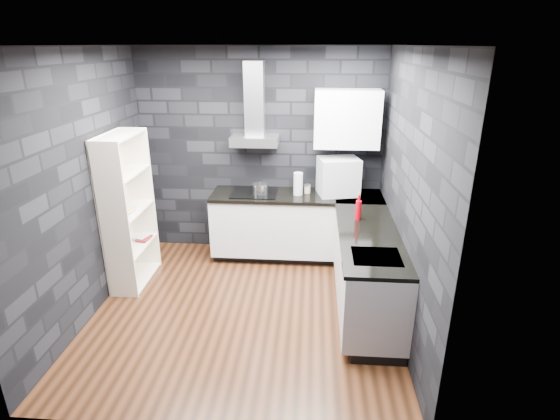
# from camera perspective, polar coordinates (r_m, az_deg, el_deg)

# --- Properties ---
(ground) EXTENTS (3.20, 3.20, 0.00)m
(ground) POSITION_cam_1_polar(r_m,az_deg,el_deg) (4.90, -4.61, -12.78)
(ground) COLOR #472513
(ceiling) EXTENTS (3.20, 3.20, 0.00)m
(ceiling) POSITION_cam_1_polar(r_m,az_deg,el_deg) (4.08, -5.77, 20.62)
(ceiling) COLOR silver
(wall_back) EXTENTS (3.20, 0.05, 2.70)m
(wall_back) POSITION_cam_1_polar(r_m,az_deg,el_deg) (5.85, -2.55, 7.41)
(wall_back) COLOR black
(wall_back) RESTS_ON ground
(wall_front) EXTENTS (3.20, 0.05, 2.70)m
(wall_front) POSITION_cam_1_polar(r_m,az_deg,el_deg) (2.84, -10.43, -8.11)
(wall_front) COLOR black
(wall_front) RESTS_ON ground
(wall_left) EXTENTS (0.05, 3.20, 2.70)m
(wall_left) POSITION_cam_1_polar(r_m,az_deg,el_deg) (4.84, -24.48, 2.62)
(wall_left) COLOR black
(wall_left) RESTS_ON ground
(wall_right) EXTENTS (0.05, 3.20, 2.70)m
(wall_right) POSITION_cam_1_polar(r_m,az_deg,el_deg) (4.35, 16.53, 1.73)
(wall_right) COLOR black
(wall_right) RESTS_ON ground
(toekick_back) EXTENTS (2.18, 0.50, 0.10)m
(toekick_back) POSITION_cam_1_polar(r_m,az_deg,el_deg) (5.99, 2.10, -5.51)
(toekick_back) COLOR black
(toekick_back) RESTS_ON ground
(toekick_right) EXTENTS (0.50, 1.78, 0.10)m
(toekick_right) POSITION_cam_1_polar(r_m,az_deg,el_deg) (4.95, 11.44, -12.12)
(toekick_right) COLOR black
(toekick_right) RESTS_ON ground
(counter_back_cab) EXTENTS (2.20, 0.60, 0.76)m
(counter_back_cab) POSITION_cam_1_polar(r_m,az_deg,el_deg) (5.78, 2.14, -1.86)
(counter_back_cab) COLOR silver
(counter_back_cab) RESTS_ON ground
(counter_right_cab) EXTENTS (0.60, 1.80, 0.76)m
(counter_right_cab) POSITION_cam_1_polar(r_m,az_deg,el_deg) (4.73, 11.33, -7.74)
(counter_right_cab) COLOR silver
(counter_right_cab) RESTS_ON ground
(counter_back_top) EXTENTS (2.20, 0.62, 0.04)m
(counter_back_top) POSITION_cam_1_polar(r_m,az_deg,el_deg) (5.62, 2.19, 1.86)
(counter_back_top) COLOR black
(counter_back_top) RESTS_ON counter_back_cab
(counter_right_top) EXTENTS (0.62, 1.80, 0.04)m
(counter_right_top) POSITION_cam_1_polar(r_m,az_deg,el_deg) (4.55, 11.56, -3.31)
(counter_right_top) COLOR black
(counter_right_top) RESTS_ON counter_right_cab
(counter_corner_top) EXTENTS (0.62, 0.62, 0.04)m
(counter_corner_top) POSITION_cam_1_polar(r_m,az_deg,el_deg) (5.66, 10.31, 1.66)
(counter_corner_top) COLOR black
(counter_corner_top) RESTS_ON counter_right_cab
(hood_body) EXTENTS (0.60, 0.34, 0.12)m
(hood_body) POSITION_cam_1_polar(r_m,az_deg,el_deg) (5.62, -3.33, 9.03)
(hood_body) COLOR #B1B1B6
(hood_body) RESTS_ON wall_back
(hood_chimney) EXTENTS (0.24, 0.20, 0.90)m
(hood_chimney) POSITION_cam_1_polar(r_m,az_deg,el_deg) (5.61, -3.35, 14.28)
(hood_chimney) COLOR #B1B1B6
(hood_chimney) RESTS_ON hood_body
(upper_cabinet) EXTENTS (0.80, 0.35, 0.70)m
(upper_cabinet) POSITION_cam_1_polar(r_m,az_deg,el_deg) (5.53, 8.75, 11.69)
(upper_cabinet) COLOR white
(upper_cabinet) RESTS_ON wall_back
(cooktop) EXTENTS (0.58, 0.50, 0.01)m
(cooktop) POSITION_cam_1_polar(r_m,az_deg,el_deg) (5.67, -3.37, 2.28)
(cooktop) COLOR black
(cooktop) RESTS_ON counter_back_top
(sink_rim) EXTENTS (0.44, 0.40, 0.01)m
(sink_rim) POSITION_cam_1_polar(r_m,az_deg,el_deg) (4.10, 12.49, -5.99)
(sink_rim) COLOR #B1B1B6
(sink_rim) RESTS_ON counter_right_top
(pot) EXTENTS (0.20, 0.20, 0.11)m
(pot) POSITION_cam_1_polar(r_m,az_deg,el_deg) (5.60, -2.61, 2.73)
(pot) COLOR silver
(pot) RESTS_ON cooktop
(glass_vase) EXTENTS (0.14, 0.14, 0.29)m
(glass_vase) POSITION_cam_1_polar(r_m,az_deg,el_deg) (5.57, 2.38, 3.44)
(glass_vase) COLOR silver
(glass_vase) RESTS_ON counter_back_top
(storage_jar) EXTENTS (0.10, 0.10, 0.10)m
(storage_jar) POSITION_cam_1_polar(r_m,az_deg,el_deg) (5.66, 3.57, 2.71)
(storage_jar) COLOR tan
(storage_jar) RESTS_ON counter_back_top
(utensil_crock) EXTENTS (0.12, 0.12, 0.12)m
(utensil_crock) POSITION_cam_1_polar(r_m,az_deg,el_deg) (5.69, 6.04, 2.86)
(utensil_crock) COLOR silver
(utensil_crock) RESTS_ON counter_back_top
(appliance_garage) EXTENTS (0.56, 0.48, 0.49)m
(appliance_garage) POSITION_cam_1_polar(r_m,az_deg,el_deg) (5.61, 7.62, 4.28)
(appliance_garage) COLOR silver
(appliance_garage) RESTS_ON counter_back_top
(red_bottle) EXTENTS (0.07, 0.07, 0.22)m
(red_bottle) POSITION_cam_1_polar(r_m,az_deg,el_deg) (4.85, 10.19, -0.03)
(red_bottle) COLOR #9E000C
(red_bottle) RESTS_ON counter_right_top
(bookshelf) EXTENTS (0.59, 0.87, 1.80)m
(bookshelf) POSITION_cam_1_polar(r_m,az_deg,el_deg) (5.34, -19.21, -0.15)
(bookshelf) COLOR white
(bookshelf) RESTS_ON ground
(fruit_bowl) EXTENTS (0.28, 0.28, 0.06)m
(fruit_bowl) POSITION_cam_1_polar(r_m,az_deg,el_deg) (5.27, -19.55, -0.05)
(fruit_bowl) COLOR white
(fruit_bowl) RESTS_ON bookshelf
(book_red) EXTENTS (0.15, 0.04, 0.20)m
(book_red) POSITION_cam_1_polar(r_m,az_deg,el_deg) (5.61, -18.08, -2.61)
(book_red) COLOR maroon
(book_red) RESTS_ON bookshelf
(book_second) EXTENTS (0.15, 0.06, 0.20)m
(book_second) POSITION_cam_1_polar(r_m,az_deg,el_deg) (5.65, -18.20, -2.24)
(book_second) COLOR #B2B2B2
(book_second) RESTS_ON bookshelf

